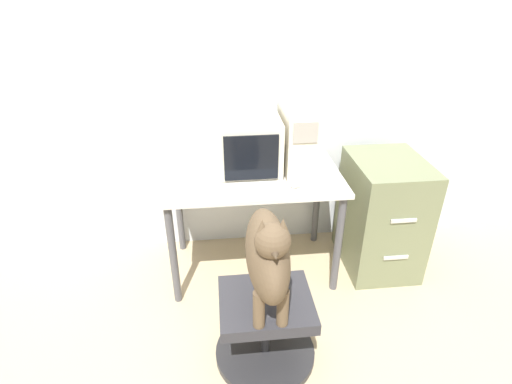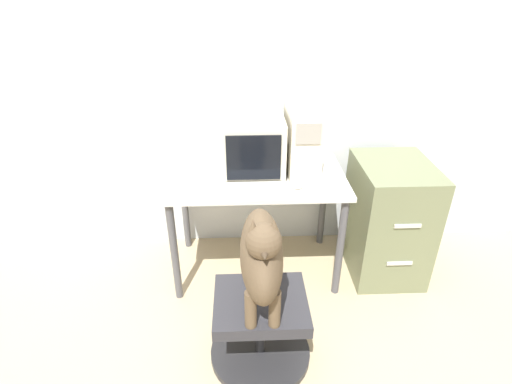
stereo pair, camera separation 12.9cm
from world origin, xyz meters
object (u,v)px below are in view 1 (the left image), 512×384
Objects in this scene: office_chair at (265,327)px; dog at (268,254)px; keyboard at (248,190)px; pc_tower at (297,135)px; crt_monitor at (248,144)px; filing_cabinet at (382,214)px.

dog is at bearing -90.00° from office_chair.
dog is at bearing -85.93° from keyboard.
office_chair is (0.04, -0.56, -0.57)m from keyboard.
pc_tower is 0.76× the size of dog.
pc_tower reaches higher than crt_monitor.
crt_monitor is 1.02× the size of pc_tower.
pc_tower reaches higher than filing_cabinet.
dog reaches higher than office_chair.
filing_cabinet is (0.94, 0.80, -0.33)m from dog.
office_chair is at bearing -109.70° from pc_tower.
pc_tower is 1.22m from office_chair.
keyboard is at bearing -168.18° from filing_cabinet.
filing_cabinet is (0.62, -0.12, -0.58)m from pc_tower.
office_chair is (0.01, -0.88, -0.74)m from crt_monitor.
keyboard is (-0.36, -0.33, -0.22)m from pc_tower.
crt_monitor is 1.15m from office_chair.
pc_tower is at bearing 70.98° from dog.
crt_monitor is at bearing 179.91° from pc_tower.
filing_cabinet is (0.98, 0.21, -0.37)m from keyboard.
office_chair is at bearing -89.22° from crt_monitor.
crt_monitor is 0.37m from keyboard.
filing_cabinet is at bearing -7.27° from crt_monitor.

